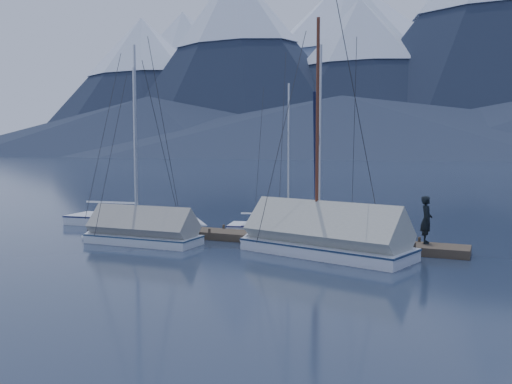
# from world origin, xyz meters

# --- Properties ---
(ground) EXTENTS (1000.00, 1000.00, 0.00)m
(ground) POSITION_xyz_m (0.00, 0.00, 0.00)
(ground) COLOR #151E2F
(ground) RESTS_ON ground
(mountain_range) EXTENTS (877.00, 584.00, 150.50)m
(mountain_range) POSITION_xyz_m (4.12, 370.45, 58.65)
(mountain_range) COLOR #475675
(mountain_range) RESTS_ON ground
(dock) EXTENTS (18.00, 1.50, 0.54)m
(dock) POSITION_xyz_m (0.00, 2.00, 0.11)
(dock) COLOR #382D23
(dock) RESTS_ON ground
(mooring_posts) EXTENTS (15.12, 1.52, 0.35)m
(mooring_posts) POSITION_xyz_m (-0.50, 2.00, 0.35)
(mooring_posts) COLOR #382D23
(mooring_posts) RESTS_ON ground
(sailboat_open_left) EXTENTS (8.21, 3.54, 10.57)m
(sailboat_open_left) POSITION_xyz_m (-7.35, 4.01, 0.19)
(sailboat_open_left) COLOR silver
(sailboat_open_left) RESTS_ON ground
(sailboat_open_mid) EXTENTS (6.30, 3.16, 8.02)m
(sailboat_open_mid) POSITION_xyz_m (0.89, 4.96, 0.14)
(sailboat_open_mid) COLOR white
(sailboat_open_mid) RESTS_ON ground
(sailboat_open_right) EXTENTS (7.83, 4.08, 9.96)m
(sailboat_open_right) POSITION_xyz_m (2.50, 5.25, 0.17)
(sailboat_open_right) COLOR silver
(sailboat_open_right) RESTS_ON ground
(sailboat_covered_near) EXTENTS (8.15, 4.28, 10.14)m
(sailboat_covered_near) POSITION_xyz_m (3.25, 0.23, 0.51)
(sailboat_covered_near) COLOR silver
(sailboat_covered_near) RESTS_ON ground
(sailboat_covered_far) EXTENTS (5.98, 2.54, 8.35)m
(sailboat_covered_far) POSITION_xyz_m (-4.65, -0.71, 0.41)
(sailboat_covered_far) COLOR silver
(sailboat_covered_far) RESTS_ON ground
(person) EXTENTS (0.57, 0.76, 1.91)m
(person) POSITION_xyz_m (7.30, 2.39, 1.30)
(person) COLOR black
(person) RESTS_ON dock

